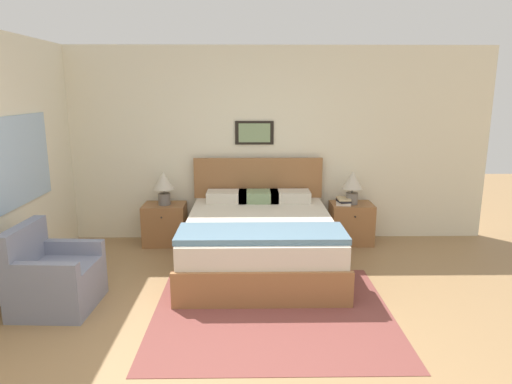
# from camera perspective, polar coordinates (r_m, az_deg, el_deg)

# --- Properties ---
(ground_plane) EXTENTS (16.00, 16.00, 0.00)m
(ground_plane) POSITION_cam_1_polar(r_m,az_deg,el_deg) (3.60, -3.68, -21.72)
(ground_plane) COLOR #99754C
(wall_back) EXTENTS (6.86, 0.09, 2.60)m
(wall_back) POSITION_cam_1_polar(r_m,az_deg,el_deg) (6.22, -2.44, 5.90)
(wall_back) COLOR beige
(wall_back) RESTS_ON ground_plane
(wall_left) EXTENTS (0.08, 5.57, 2.60)m
(wall_left) POSITION_cam_1_polar(r_m,az_deg,el_deg) (5.22, -28.65, 3.04)
(wall_left) COLOR beige
(wall_left) RESTS_ON ground_plane
(area_rug_main) EXTENTS (2.21, 1.99, 0.01)m
(area_rug_main) POSITION_cam_1_polar(r_m,az_deg,el_deg) (4.41, 2.05, -14.73)
(area_rug_main) COLOR brown
(area_rug_main) RESTS_ON ground_plane
(bed) EXTENTS (1.73, 2.11, 1.14)m
(bed) POSITION_cam_1_polar(r_m,az_deg,el_deg) (5.34, 0.48, -5.97)
(bed) COLOR #936038
(bed) RESTS_ON ground_plane
(armchair) EXTENTS (0.73, 0.75, 0.81)m
(armchair) POSITION_cam_1_polar(r_m,az_deg,el_deg) (4.79, -24.00, -9.91)
(armchair) COLOR gray
(armchair) RESTS_ON ground_plane
(nightstand_near_window) EXTENTS (0.55, 0.44, 0.55)m
(nightstand_near_window) POSITION_cam_1_polar(r_m,az_deg,el_deg) (6.24, -11.30, -3.95)
(nightstand_near_window) COLOR #936038
(nightstand_near_window) RESTS_ON ground_plane
(nightstand_by_door) EXTENTS (0.55, 0.44, 0.55)m
(nightstand_by_door) POSITION_cam_1_polar(r_m,az_deg,el_deg) (6.29, 11.80, -3.84)
(nightstand_by_door) COLOR #936038
(nightstand_by_door) RESTS_ON ground_plane
(table_lamp_near_window) EXTENTS (0.28, 0.28, 0.44)m
(table_lamp_near_window) POSITION_cam_1_polar(r_m,az_deg,el_deg) (6.09, -11.47, 1.00)
(table_lamp_near_window) COLOR slate
(table_lamp_near_window) RESTS_ON nightstand_near_window
(table_lamp_by_door) EXTENTS (0.28, 0.28, 0.44)m
(table_lamp_by_door) POSITION_cam_1_polar(r_m,az_deg,el_deg) (6.14, 11.97, 1.07)
(table_lamp_by_door) COLOR slate
(table_lamp_by_door) RESTS_ON nightstand_by_door
(book_thick_bottom) EXTENTS (0.23, 0.24, 0.03)m
(book_thick_bottom) POSITION_cam_1_polar(r_m,az_deg,el_deg) (6.15, 10.88, -1.38)
(book_thick_bottom) COLOR silver
(book_thick_bottom) RESTS_ON nightstand_by_door
(book_hardcover_middle) EXTENTS (0.18, 0.23, 0.03)m
(book_hardcover_middle) POSITION_cam_1_polar(r_m,az_deg,el_deg) (6.14, 10.89, -1.09)
(book_hardcover_middle) COLOR #232328
(book_hardcover_middle) RESTS_ON book_thick_bottom
(book_novel_upper) EXTENTS (0.16, 0.21, 0.02)m
(book_novel_upper) POSITION_cam_1_polar(r_m,az_deg,el_deg) (6.14, 10.90, -0.84)
(book_novel_upper) COLOR beige
(book_novel_upper) RESTS_ON book_hardcover_middle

